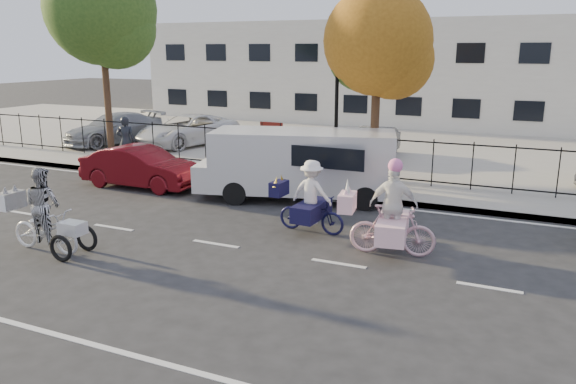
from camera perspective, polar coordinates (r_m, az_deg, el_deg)
The scene contains 20 objects.
ground at distance 13.12m, azimuth -7.35°, elevation -5.27°, with size 120.00×120.00×0.00m, color #333334.
road_markings at distance 13.12m, azimuth -7.35°, elevation -5.25°, with size 60.00×9.52×0.01m, color silver, non-canonical shape.
curb at distance 17.41m, azimuth 1.31°, elevation 0.00°, with size 60.00×0.10×0.15m, color #A8A399.
sidewalk at distance 18.35m, azimuth 2.59°, elevation 0.74°, with size 60.00×2.20×0.15m, color #A8A399.
parking_lot at distance 26.68m, azimuth 9.69°, elevation 4.80°, with size 60.00×15.60×0.15m, color #A8A399.
iron_fence at distance 19.19m, azimuth 3.83°, elevation 3.83°, with size 58.00×0.06×1.50m, color black, non-canonical shape.
building at distance 36.13m, azimuth 14.03°, elevation 11.68°, with size 34.00×10.00×6.00m, color silver.
lamppost at distance 18.37m, azimuth 4.99°, elevation 10.31°, with size 0.36×0.36×4.33m.
street_sign at distance 19.46m, azimuth -1.69°, elevation 5.55°, with size 0.85×0.06×1.80m.
zebra_trike at distance 13.47m, azimuth -23.50°, elevation -2.55°, with size 2.22×0.84×1.91m.
unicorn_bike at distance 12.32m, azimuth 10.43°, elevation -2.80°, with size 2.17×1.53×2.15m.
bull_bike at distance 13.69m, azimuth 2.30°, elevation -1.18°, with size 1.94×1.33×1.79m.
white_van at distance 16.61m, azimuth 1.20°, elevation 3.07°, with size 6.20×3.29×2.06m.
red_sedan at distance 18.81m, azimuth -14.69°, elevation 2.46°, with size 1.41×4.04×1.33m, color #550910.
pedestrian at distance 21.79m, azimuth -16.14°, elevation 5.00°, with size 0.67×0.44×1.83m, color black.
lot_car_a at distance 27.21m, azimuth -17.22°, elevation 6.18°, with size 1.93×4.75×1.38m, color #999CA0.
lot_car_b at distance 25.95m, azimuth -10.15°, elevation 6.22°, with size 2.28×4.94×1.37m, color white.
lot_car_c at distance 22.69m, azimuth 8.68°, elevation 4.94°, with size 1.27×3.64×1.20m, color #484B4F.
tree_west at distance 24.78m, azimuth -18.14°, elevation 16.75°, with size 4.46×4.46×8.18m.
tree_mid at distance 18.66m, azimuth 9.58°, elevation 14.37°, with size 3.51×3.48×6.38m.
Camera 1 is at (6.55, -10.50, 4.36)m, focal length 35.00 mm.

